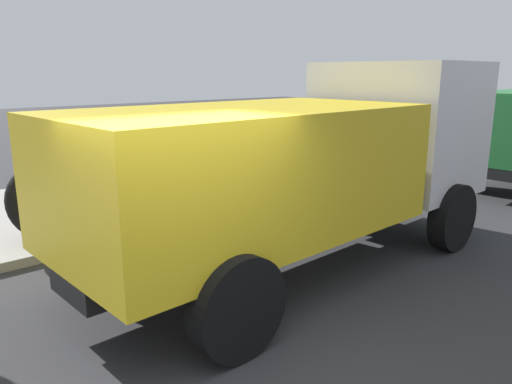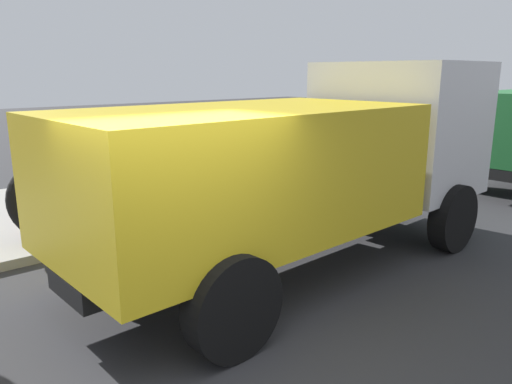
# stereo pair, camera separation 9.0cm
# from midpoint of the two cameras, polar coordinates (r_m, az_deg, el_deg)

# --- Properties ---
(ground_plane) EXTENTS (80.00, 80.00, 0.00)m
(ground_plane) POSITION_cam_midpoint_polar(r_m,az_deg,el_deg) (5.07, -4.89, -20.28)
(ground_plane) COLOR #2D2D30
(sidewalk_curb) EXTENTS (36.00, 5.00, 0.15)m
(sidewalk_curb) POSITION_cam_midpoint_polar(r_m,az_deg,el_deg) (10.59, -25.95, -2.78)
(sidewalk_curb) COLOR #99968E
(sidewalk_curb) RESTS_ON ground
(fire_hydrant) EXTENTS (0.27, 0.62, 0.87)m
(fire_hydrant) POSITION_cam_midpoint_polar(r_m,az_deg,el_deg) (8.99, -21.29, -1.51)
(fire_hydrant) COLOR red
(fire_hydrant) RESTS_ON sidewalk_curb
(loose_tire) EXTENTS (1.33, 0.86, 1.29)m
(loose_tire) POSITION_cam_midpoint_polar(r_m,az_deg,el_deg) (8.68, -22.72, -0.91)
(loose_tire) COLOR black
(loose_tire) RESTS_ON sidewalk_curb
(dump_truck_yellow) EXTENTS (7.07, 2.97, 3.00)m
(dump_truck_yellow) POSITION_cam_midpoint_polar(r_m,az_deg,el_deg) (7.24, 6.55, 3.94)
(dump_truck_yellow) COLOR gold
(dump_truck_yellow) RESTS_ON ground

